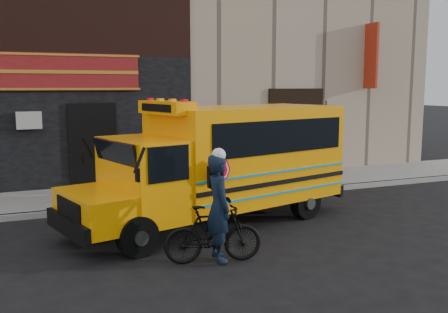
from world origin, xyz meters
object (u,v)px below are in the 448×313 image
sign_pole (325,142)px  bicycle (213,234)px  cyclist (219,210)px  school_bus (225,160)px

sign_pole → bicycle: (-5.30, -4.38, -1.02)m
cyclist → sign_pole: bearing=-46.6°
cyclist → school_bus: bearing=-21.6°
sign_pole → cyclist: sign_pole is taller
school_bus → cyclist: 2.80m
school_bus → sign_pole: size_ratio=2.56×
school_bus → sign_pole: 4.46m
school_bus → bicycle: 2.95m
bicycle → school_bus: bearing=-15.2°
sign_pole → bicycle: bearing=-140.4°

